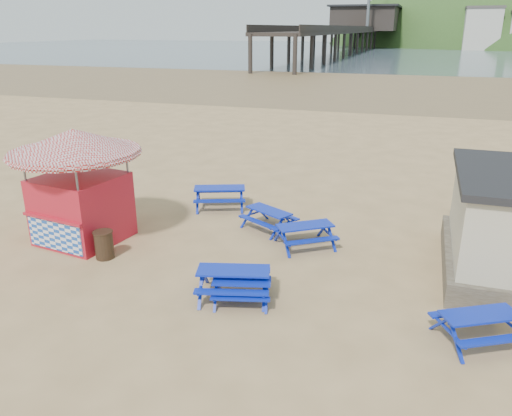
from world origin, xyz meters
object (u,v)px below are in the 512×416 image
(picnic_table_blue_a, at_px, (220,197))
(litter_bin, at_px, (104,245))
(picnic_table_blue_b, at_px, (269,219))
(picnic_table_yellow, at_px, (99,219))
(ice_cream_kiosk, at_px, (78,172))

(picnic_table_blue_a, distance_m, litter_bin, 5.88)
(picnic_table_blue_b, distance_m, litter_bin, 5.87)
(picnic_table_yellow, height_order, ice_cream_kiosk, ice_cream_kiosk)
(ice_cream_kiosk, height_order, litter_bin, ice_cream_kiosk)
(ice_cream_kiosk, bearing_deg, litter_bin, -26.95)
(picnic_table_blue_a, distance_m, ice_cream_kiosk, 5.92)
(picnic_table_blue_b, xyz_separation_m, picnic_table_yellow, (-5.97, -1.87, -0.04))
(picnic_table_blue_a, bearing_deg, litter_bin, -127.67)
(picnic_table_blue_b, relative_size, ice_cream_kiosk, 0.45)
(ice_cream_kiosk, bearing_deg, picnic_table_yellow, 107.26)
(picnic_table_blue_a, height_order, picnic_table_blue_b, picnic_table_blue_a)
(picnic_table_blue_b, height_order, ice_cream_kiosk, ice_cream_kiosk)
(ice_cream_kiosk, relative_size, litter_bin, 5.37)
(picnic_table_yellow, distance_m, litter_bin, 2.75)
(picnic_table_blue_a, relative_size, picnic_table_blue_b, 1.12)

